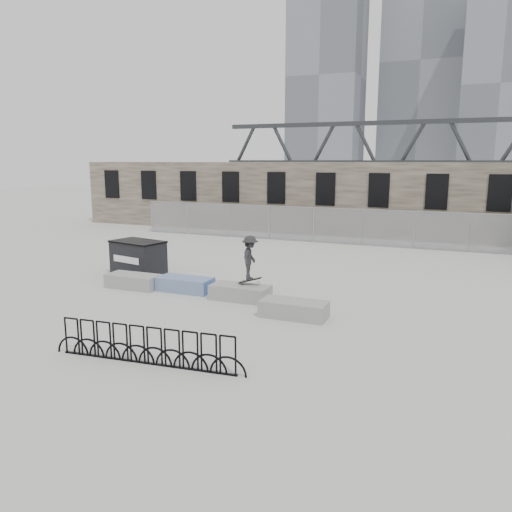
{
  "coord_description": "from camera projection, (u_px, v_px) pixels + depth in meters",
  "views": [
    {
      "loc": [
        7.83,
        -14.9,
        4.66
      ],
      "look_at": [
        1.16,
        1.15,
        1.3
      ],
      "focal_mm": 35.0,
      "sensor_mm": 36.0,
      "label": 1
    }
  ],
  "objects": [
    {
      "name": "ground",
      "position": [
        213.0,
        296.0,
        17.35
      ],
      "size": [
        120.0,
        120.0,
        0.0
      ],
      "primitive_type": "plane",
      "color": "#AFAFAA",
      "rests_on": "ground"
    },
    {
      "name": "stone_wall",
      "position": [
        330.0,
        198.0,
        31.64
      ],
      "size": [
        36.0,
        2.58,
        4.5
      ],
      "color": "brown",
      "rests_on": "ground"
    },
    {
      "name": "chainlink_fence",
      "position": [
        314.0,
        224.0,
        28.48
      ],
      "size": [
        22.06,
        0.06,
        2.02
      ],
      "color": "gray",
      "rests_on": "ground"
    },
    {
      "name": "planter_far_left",
      "position": [
        133.0,
        280.0,
        18.44
      ],
      "size": [
        2.0,
        0.9,
        0.5
      ],
      "color": "#999896",
      "rests_on": "ground"
    },
    {
      "name": "planter_center_left",
      "position": [
        185.0,
        284.0,
        17.95
      ],
      "size": [
        2.0,
        0.9,
        0.5
      ],
      "color": "#395EAD",
      "rests_on": "ground"
    },
    {
      "name": "planter_center_right",
      "position": [
        240.0,
        292.0,
        16.84
      ],
      "size": [
        2.0,
        0.9,
        0.5
      ],
      "color": "#999896",
      "rests_on": "ground"
    },
    {
      "name": "planter_offset",
      "position": [
        294.0,
        308.0,
        14.97
      ],
      "size": [
        2.0,
        0.9,
        0.5
      ],
      "color": "#999896",
      "rests_on": "ground"
    },
    {
      "name": "dumpster",
      "position": [
        138.0,
        258.0,
        20.45
      ],
      "size": [
        2.38,
        1.73,
        1.41
      ],
      "rotation": [
        0.0,
        0.0,
        -0.21
      ],
      "color": "black",
      "rests_on": "ground"
    },
    {
      "name": "bike_rack",
      "position": [
        146.0,
        346.0,
        11.5
      ],
      "size": [
        4.93,
        0.46,
        0.9
      ],
      "rotation": [
        0.0,
        0.0,
        0.08
      ],
      "color": "black",
      "rests_on": "ground"
    },
    {
      "name": "skyline_towers",
      "position": [
        425.0,
        77.0,
        98.81
      ],
      "size": [
        58.0,
        28.0,
        48.0
      ],
      "color": "slate",
      "rests_on": "ground"
    },
    {
      "name": "truss_bridge",
      "position": [
        485.0,
        164.0,
        62.64
      ],
      "size": [
        70.0,
        3.0,
        9.8
      ],
      "color": "#2D3033",
      "rests_on": "ground"
    },
    {
      "name": "skateboarder",
      "position": [
        250.0,
        258.0,
        16.7
      ],
      "size": [
        0.8,
        1.05,
        1.65
      ],
      "rotation": [
        0.0,
        0.0,
        1.74
      ],
      "color": "#242426",
      "rests_on": "ground"
    }
  ]
}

